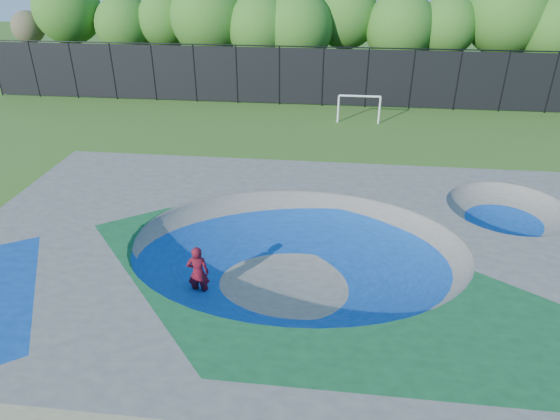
# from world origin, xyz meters

# --- Properties ---
(ground) EXTENTS (120.00, 120.00, 0.00)m
(ground) POSITION_xyz_m (0.00, 0.00, 0.00)
(ground) COLOR #345E1A
(ground) RESTS_ON ground
(skate_deck) EXTENTS (22.00, 14.00, 1.50)m
(skate_deck) POSITION_xyz_m (0.00, 0.00, 0.75)
(skate_deck) COLOR gray
(skate_deck) RESTS_ON ground
(skater) EXTENTS (0.74, 0.54, 1.88)m
(skater) POSITION_xyz_m (-3.00, -1.16, 0.94)
(skater) COLOR #B70E23
(skater) RESTS_ON ground
(skateboard) EXTENTS (0.79, 0.26, 0.05)m
(skateboard) POSITION_xyz_m (-3.00, -1.16, 0.03)
(skateboard) COLOR black
(skateboard) RESTS_ON ground
(soccer_goal) EXTENTS (2.69, 0.12, 1.77)m
(soccer_goal) POSITION_xyz_m (2.44, 17.43, 1.22)
(soccer_goal) COLOR white
(soccer_goal) RESTS_ON ground
(fence) EXTENTS (48.09, 0.09, 4.04)m
(fence) POSITION_xyz_m (0.00, 21.00, 2.10)
(fence) COLOR black
(fence) RESTS_ON ground
(treeline) EXTENTS (51.32, 7.02, 8.45)m
(treeline) POSITION_xyz_m (0.76, 26.07, 4.92)
(treeline) COLOR #402920
(treeline) RESTS_ON ground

